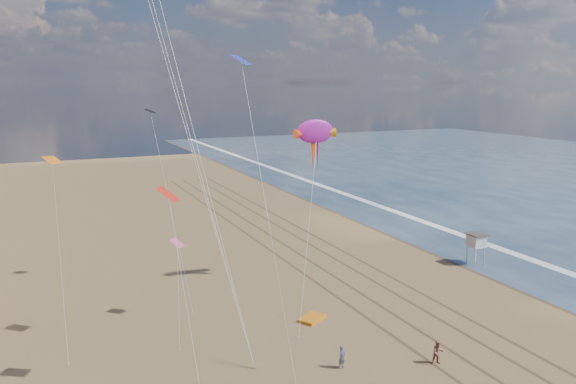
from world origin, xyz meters
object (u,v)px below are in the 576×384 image
object	(u,v)px
grounded_kite	(312,318)
kite_flyer_b	(438,352)
lifeguard_stand	(476,241)
kite_flyer_a	(342,357)
show_kite	(315,132)

from	to	relation	value
grounded_kite	kite_flyer_b	world-z (taller)	kite_flyer_b
lifeguard_stand	grounded_kite	size ratio (longest dim) A/B	1.47
lifeguard_stand	kite_flyer_b	distance (m)	23.59
lifeguard_stand	grounded_kite	xyz separation A→B (m)	(-22.09, -5.70, -2.39)
grounded_kite	kite_flyer_b	bearing A→B (deg)	-95.51
lifeguard_stand	kite_flyer_b	xyz separation A→B (m)	(-17.58, -15.64, -1.68)
grounded_kite	kite_flyer_a	distance (m)	7.98
kite_flyer_a	kite_flyer_b	distance (m)	6.57
kite_flyer_a	kite_flyer_b	bearing A→B (deg)	-41.24
lifeguard_stand	show_kite	world-z (taller)	show_kite
lifeguard_stand	show_kite	distance (m)	21.48
grounded_kite	kite_flyer_a	xyz separation A→B (m)	(-1.69, -7.77, 0.67)
grounded_kite	kite_flyer_a	size ratio (longest dim) A/B	1.40
lifeguard_stand	kite_flyer_a	size ratio (longest dim) A/B	2.06
kite_flyer_b	show_kite	bearing A→B (deg)	105.38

